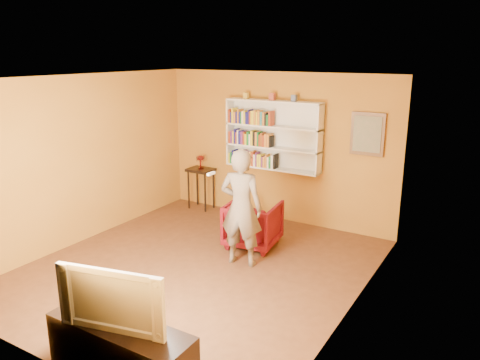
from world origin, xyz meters
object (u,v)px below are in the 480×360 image
(armchair, at_px, (253,224))
(television, at_px, (117,296))
(bookshelf, at_px, (274,135))
(ruby_lustre, at_px, (200,159))
(person, at_px, (241,208))
(tv_cabinet, at_px, (121,350))
(console_table, at_px, (201,176))

(armchair, xyz_separation_m, television, (0.46, -3.40, 0.49))
(television, bearing_deg, bookshelf, 86.01)
(ruby_lustre, bearing_deg, television, -63.22)
(person, relative_size, television, 1.61)
(ruby_lustre, distance_m, tv_cabinet, 5.09)
(television, bearing_deg, ruby_lustre, 103.69)
(console_table, height_order, television, television)
(bookshelf, relative_size, ruby_lustre, 6.89)
(ruby_lustre, height_order, tv_cabinet, ruby_lustre)
(ruby_lustre, relative_size, person, 0.15)
(console_table, bearing_deg, person, -41.68)
(console_table, xyz_separation_m, ruby_lustre, (-0.00, 0.00, 0.33))
(tv_cabinet, bearing_deg, ruby_lustre, 116.78)
(bookshelf, bearing_deg, ruby_lustre, -174.03)
(ruby_lustre, distance_m, television, 5.04)
(ruby_lustre, xyz_separation_m, armchair, (1.81, -1.10, -0.63))
(ruby_lustre, height_order, armchair, ruby_lustre)
(bookshelf, relative_size, armchair, 2.23)
(bookshelf, distance_m, console_table, 1.79)
(bookshelf, relative_size, television, 1.67)
(tv_cabinet, bearing_deg, bookshelf, 99.10)
(console_table, height_order, tv_cabinet, console_table)
(console_table, bearing_deg, television, -63.22)
(console_table, bearing_deg, armchair, -31.41)
(bookshelf, bearing_deg, television, -80.90)
(person, bearing_deg, television, 86.01)
(person, distance_m, tv_cabinet, 2.81)
(bookshelf, relative_size, console_table, 2.21)
(bookshelf, distance_m, tv_cabinet, 4.90)
(console_table, xyz_separation_m, television, (2.27, -4.50, 0.18))
(bookshelf, height_order, television, bookshelf)
(bookshelf, height_order, person, bookshelf)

